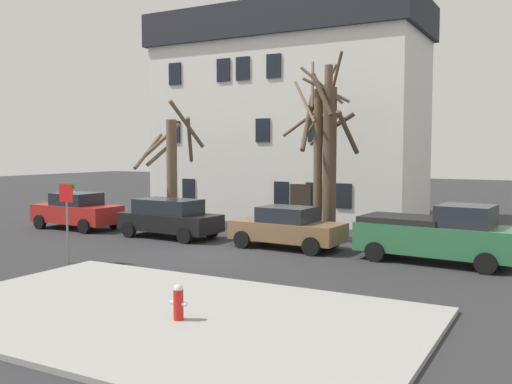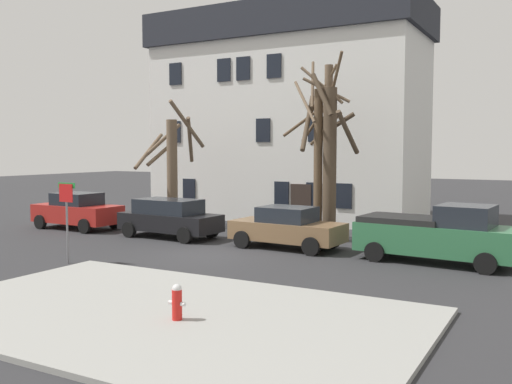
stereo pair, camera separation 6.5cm
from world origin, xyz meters
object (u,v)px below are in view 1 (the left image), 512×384
tree_bare_near (171,167)px  car_black_wagon (169,218)px  car_red_sedan (77,211)px  bicycle_leaning (147,219)px  car_brown_sedan (287,227)px  tree_bare_far (326,144)px  building_main (287,114)px  pickup_truck_green (438,234)px  fire_hydrant (178,301)px  tree_bare_mid (319,154)px  tree_bare_end (329,158)px  street_sign_pole (67,207)px

tree_bare_near → car_black_wagon: size_ratio=1.32×
car_red_sedan → bicycle_leaning: 3.36m
car_red_sedan → car_brown_sedan: bearing=-0.1°
tree_bare_near → tree_bare_far: bearing=5.7°
building_main → car_brown_sedan: (4.42, -9.20, -4.99)m
car_red_sedan → pickup_truck_green: 16.88m
fire_hydrant → bicycle_leaning: bearing=132.0°
car_black_wagon → fire_hydrant: (7.70, -9.77, -0.35)m
tree_bare_mid → tree_bare_end: bearing=-20.8°
building_main → fire_hydrant: 20.76m
tree_bare_far → car_black_wagon: (-5.98, -3.14, -3.18)m
tree_bare_end → car_brown_sedan: bearing=-108.3°
tree_bare_mid → tree_bare_far: size_ratio=1.02×
building_main → tree_bare_end: 8.92m
building_main → car_brown_sedan: bearing=-64.3°
tree_bare_mid → bicycle_leaning: size_ratio=4.46×
fire_hydrant → street_sign_pole: street_sign_pole is taller
car_black_wagon → bicycle_leaning: size_ratio=2.64×
tree_bare_far → pickup_truck_green: 6.94m
tree_bare_near → car_brown_sedan: 7.97m
tree_bare_near → bicycle_leaning: (-1.64, 0.09, -2.63)m
tree_bare_far → bicycle_leaning: 10.01m
tree_bare_mid → car_black_wagon: bearing=-156.2°
tree_bare_mid → pickup_truck_green: 6.62m
tree_bare_end → pickup_truck_green: 6.00m
building_main → street_sign_pole: bearing=-92.8°
tree_bare_far → bicycle_leaning: tree_bare_far is taller
tree_bare_far → bicycle_leaning: size_ratio=4.37×
tree_bare_end → car_brown_sedan: 3.61m
tree_bare_mid → car_black_wagon: 6.97m
street_sign_pole → bicycle_leaning: bearing=113.6°
building_main → car_red_sedan: bearing=-126.5°
car_red_sedan → car_black_wagon: car_red_sedan is taller
car_red_sedan → bicycle_leaning: bearing=46.8°
tree_bare_near → street_sign_pole: tree_bare_near is taller
tree_bare_near → tree_bare_end: size_ratio=0.88×
car_brown_sedan → fire_hydrant: car_brown_sedan is taller
car_red_sedan → pickup_truck_green: size_ratio=0.83×
tree_bare_near → car_brown_sedan: (7.30, -2.35, -2.18)m
tree_bare_mid → tree_bare_far: tree_bare_mid is taller
building_main → street_sign_pole: building_main is taller
pickup_truck_green → car_brown_sedan: bearing=178.9°
tree_bare_end → street_sign_pole: bearing=-125.0°
fire_hydrant → street_sign_pole: (-7.25, 3.63, 1.37)m
tree_bare_far → car_black_wagon: bearing=-152.3°
building_main → fire_hydrant: bearing=-71.1°
car_red_sedan → street_sign_pole: bearing=-45.7°
building_main → car_black_wagon: building_main is taller
tree_bare_far → pickup_truck_green: bearing=-31.2°
pickup_truck_green → tree_bare_mid: bearing=153.9°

